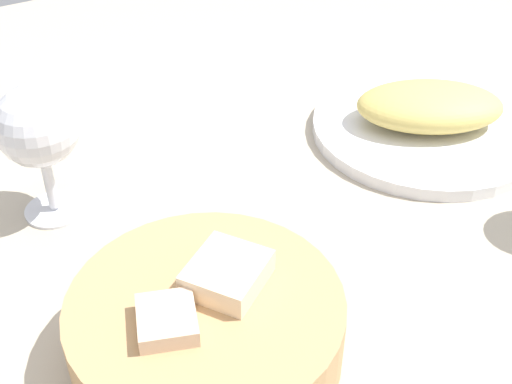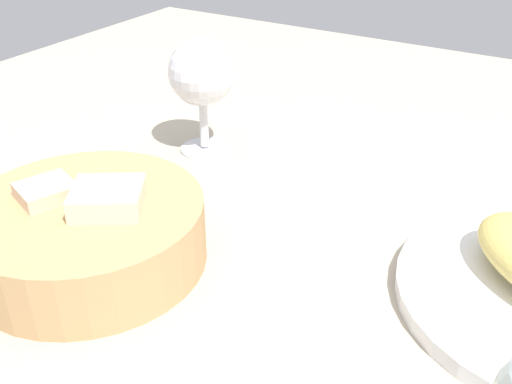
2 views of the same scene
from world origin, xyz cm
name	(u,v)px [view 2 (image 2 of 2)]	position (x,y,z in cm)	size (l,w,h in cm)	color
ground_plane	(313,293)	(0.00, 0.00, -1.00)	(140.00, 140.00, 2.00)	#B5A891
bread_basket	(87,231)	(17.80, 7.02, 3.00)	(19.89, 19.89, 7.51)	tan
wine_glass_near	(202,77)	(21.99, -15.75, 8.95)	(7.44, 7.44, 13.16)	silver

